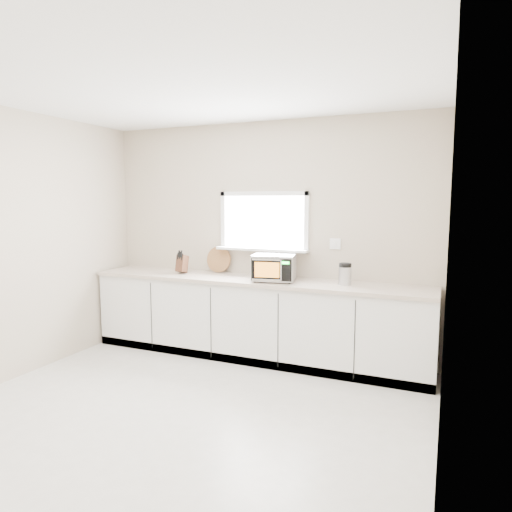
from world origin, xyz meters
The scene contains 8 objects.
ground centered at (0.00, 0.00, 0.00)m, with size 4.00×4.00×0.00m, color beige.
back_wall centered at (0.00, 2.00, 1.36)m, with size 4.00×0.17×2.70m.
cabinets centered at (0.00, 1.70, 0.44)m, with size 3.92×0.60×0.88m, color silver.
countertop centered at (0.00, 1.69, 0.90)m, with size 3.92×0.64×0.04m, color #BCB09B.
microwave centered at (0.26, 1.63, 1.07)m, with size 0.51×0.43×0.29m.
knife_block centered at (-0.95, 1.69, 1.04)m, with size 0.11×0.20×0.29m.
cutting_board centered at (-0.58, 1.94, 1.08)m, with size 0.32×0.32×0.02m, color brown.
coffee_grinder centered at (1.02, 1.72, 1.03)m, with size 0.14×0.14×0.23m.
Camera 1 is at (2.01, -2.97, 1.80)m, focal length 32.00 mm.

